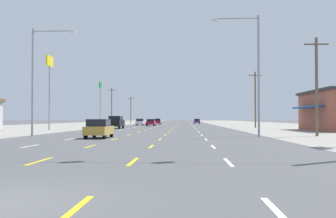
{
  "coord_description": "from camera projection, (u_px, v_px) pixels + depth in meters",
  "views": [
    {
      "loc": [
        3.69,
        -6.9,
        1.6
      ],
      "look_at": [
        0.5,
        62.31,
        3.32
      ],
      "focal_mm": 40.48,
      "sensor_mm": 36.0,
      "label": 1
    }
  ],
  "objects": [
    {
      "name": "utility_pole_right_row_1",
      "position": [
        255.0,
        99.0,
        64.65
      ],
      "size": [
        2.2,
        0.26,
        9.59
      ],
      "color": "brown",
      "rests_on": "ground"
    },
    {
      "name": "pole_sign_left_row_1",
      "position": [
        50.0,
        74.0,
        52.77
      ],
      "size": [
        0.24,
        2.34,
        10.33
      ],
      "color": "gray",
      "rests_on": "ground"
    },
    {
      "name": "hatchback_inner_left_nearest",
      "position": [
        99.0,
        129.0,
        30.63
      ],
      "size": [
        1.72,
        3.9,
        1.54
      ],
      "color": "#B28C33",
      "rests_on": "ground"
    },
    {
      "name": "streetlight_right_row_0",
      "position": [
        254.0,
        67.0,
        33.38
      ],
      "size": [
        4.21,
        0.26,
        10.73
      ],
      "color": "gray",
      "rests_on": "ground"
    },
    {
      "name": "ground_plane",
      "position": [
        166.0,
        127.0,
        72.93
      ],
      "size": [
        572.0,
        572.0,
        0.0
      ],
      "primitive_type": "plane",
      "color": "#4C4C4F"
    },
    {
      "name": "pole_sign_left_row_2",
      "position": [
        100.0,
        95.0,
        80.03
      ],
      "size": [
        0.24,
        1.65,
        9.28
      ],
      "color": "gray",
      "rests_on": "ground"
    },
    {
      "name": "lane_markings",
      "position": [
        173.0,
        124.0,
        111.38
      ],
      "size": [
        10.64,
        227.6,
        0.01
      ],
      "color": "white",
      "rests_on": "ground"
    },
    {
      "name": "utility_pole_right_row_0",
      "position": [
        317.0,
        85.0,
        34.22
      ],
      "size": [
        2.2,
        0.26,
        8.93
      ],
      "color": "brown",
      "rests_on": "ground"
    },
    {
      "name": "sedan_inner_left_mid",
      "position": [
        151.0,
        122.0,
        80.78
      ],
      "size": [
        1.8,
        4.5,
        1.46
      ],
      "color": "maroon",
      "rests_on": "ground"
    },
    {
      "name": "suv_far_left_near",
      "position": [
        116.0,
        122.0,
        59.07
      ],
      "size": [
        1.98,
        4.9,
        1.98
      ],
      "color": "black",
      "rests_on": "ground"
    },
    {
      "name": "lot_apron_right",
      "position": [
        296.0,
        127.0,
        71.79
      ],
      "size": [
        28.0,
        440.0,
        0.01
      ],
      "primitive_type": "cube",
      "color": "gray",
      "rests_on": "ground"
    },
    {
      "name": "sedan_far_right_farther",
      "position": [
        197.0,
        121.0,
        116.25
      ],
      "size": [
        1.8,
        4.5,
        1.46
      ],
      "color": "#4C196B",
      "rests_on": "ground"
    },
    {
      "name": "hatchback_inner_left_far",
      "position": [
        157.0,
        122.0,
        98.93
      ],
      "size": [
        1.72,
        3.9,
        1.54
      ],
      "color": "maroon",
      "rests_on": "ground"
    },
    {
      "name": "lot_apron_left",
      "position": [
        40.0,
        127.0,
        74.07
      ],
      "size": [
        28.0,
        440.0,
        0.01
      ],
      "primitive_type": "cube",
      "color": "gray",
      "rests_on": "ground"
    },
    {
      "name": "utility_pole_left_row_3",
      "position": [
        131.0,
        109.0,
        121.93
      ],
      "size": [
        2.2,
        0.26,
        8.61
      ],
      "color": "brown",
      "rests_on": "ground"
    },
    {
      "name": "streetlight_left_row_0",
      "position": [
        37.0,
        74.0,
        34.26
      ],
      "size": [
        4.01,
        0.26,
        9.78
      ],
      "color": "gray",
      "rests_on": "ground"
    },
    {
      "name": "signal_span_wire",
      "position": [
        104.0,
        29.0,
        17.06
      ],
      "size": [
        26.07,
        0.53,
        9.55
      ],
      "color": "brown",
      "rests_on": "ground"
    },
    {
      "name": "utility_pole_left_row_2",
      "position": [
        112.0,
        105.0,
        96.99
      ],
      "size": [
        2.2,
        0.26,
        9.43
      ],
      "color": "brown",
      "rests_on": "ground"
    },
    {
      "name": "hatchback_far_left_midfar",
      "position": [
        140.0,
        122.0,
        88.94
      ],
      "size": [
        1.72,
        3.9,
        1.54
      ],
      "color": "silver",
      "rests_on": "ground"
    }
  ]
}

